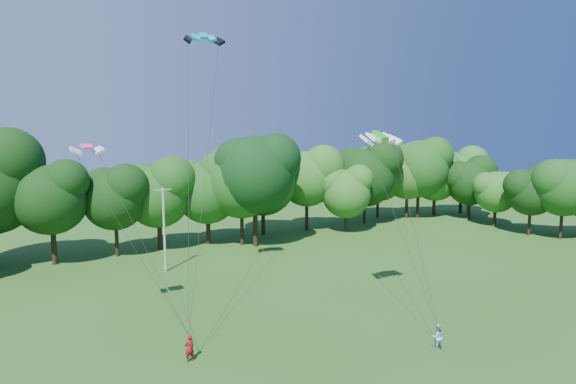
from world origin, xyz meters
TOP-DOWN VIEW (x-y plane):
  - utility_pole at (-4.03, 28.30)m, footprint 1.59×0.20m
  - kite_flyer_left at (-7.68, 10.93)m, footprint 0.64×0.48m
  - kite_flyer_right at (5.42, 4.64)m, footprint 0.95×0.86m
  - kite_teal at (-2.77, 20.45)m, footprint 3.03×1.78m
  - kite_green at (6.15, 10.78)m, footprint 2.93×1.49m
  - kite_pink at (-11.60, 17.41)m, footprint 2.00×1.08m
  - tree_back_center at (7.60, 32.56)m, footprint 9.72×9.72m
  - tree_back_east at (35.52, 36.22)m, footprint 8.23×8.23m
  - tree_flank_east at (41.19, 16.27)m, footprint 7.64×7.64m

SIDE VIEW (x-z plane):
  - kite_flyer_left at x=-7.68m, z-range 0.00..1.60m
  - kite_flyer_right at x=5.42m, z-range 0.00..1.60m
  - utility_pole at x=-4.03m, z-range 0.12..8.05m
  - tree_flank_east at x=41.19m, z-range 1.38..12.50m
  - tree_back_east at x=35.52m, z-range 1.49..13.46m
  - tree_back_center at x=7.60m, z-range 1.76..15.89m
  - kite_pink at x=-11.60m, z-range 11.83..12.18m
  - kite_green at x=6.15m, z-range 12.36..13.02m
  - kite_teal at x=-2.77m, z-range 19.69..20.42m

